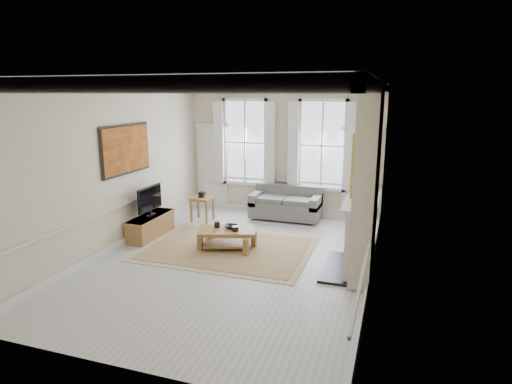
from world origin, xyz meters
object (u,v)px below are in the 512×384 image
(sofa, at_px, (286,205))
(tv_stand, at_px, (151,226))
(side_table, at_px, (202,202))
(coffee_table, at_px, (227,233))

(sofa, height_order, tv_stand, sofa)
(side_table, distance_m, tv_stand, 1.65)
(side_table, relative_size, tv_stand, 0.44)
(sofa, xyz_separation_m, tv_stand, (-2.58, -2.39, -0.11))
(sofa, bearing_deg, side_table, -156.38)
(coffee_table, distance_m, tv_stand, 1.98)
(side_table, bearing_deg, coffee_table, -51.19)
(coffee_table, bearing_deg, side_table, 110.45)
(sofa, height_order, side_table, sofa)
(side_table, xyz_separation_m, tv_stand, (-0.58, -1.52, -0.25))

